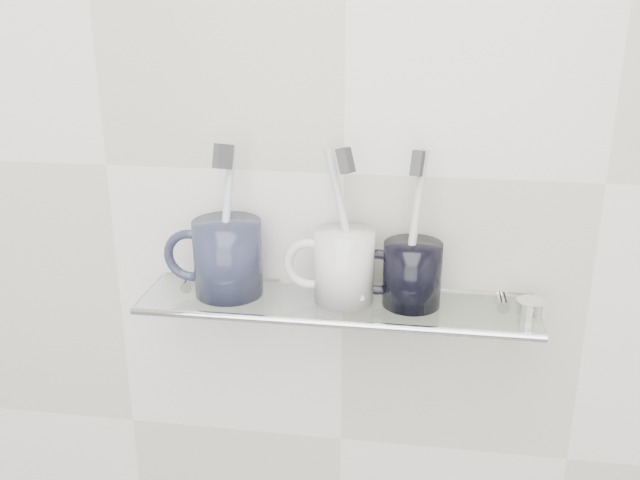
% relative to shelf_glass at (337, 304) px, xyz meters
% --- Properties ---
extents(wall_back, '(2.50, 0.00, 2.50)m').
position_rel_shelf_glass_xyz_m(wall_back, '(0.00, 0.06, 0.15)').
color(wall_back, silver).
rests_on(wall_back, ground).
extents(shelf_glass, '(0.50, 0.12, 0.01)m').
position_rel_shelf_glass_xyz_m(shelf_glass, '(0.00, 0.00, 0.00)').
color(shelf_glass, silver).
rests_on(shelf_glass, wall_back).
extents(shelf_rail, '(0.50, 0.01, 0.01)m').
position_rel_shelf_glass_xyz_m(shelf_rail, '(0.00, -0.06, 0.00)').
color(shelf_rail, silver).
rests_on(shelf_rail, shelf_glass).
extents(bracket_left, '(0.02, 0.03, 0.02)m').
position_rel_shelf_glass_xyz_m(bracket_left, '(-0.21, 0.05, -0.01)').
color(bracket_left, silver).
rests_on(bracket_left, wall_back).
extents(bracket_right, '(0.02, 0.03, 0.02)m').
position_rel_shelf_glass_xyz_m(bracket_right, '(0.21, 0.05, -0.01)').
color(bracket_right, silver).
rests_on(bracket_right, wall_back).
extents(mug_left, '(0.10, 0.10, 0.10)m').
position_rel_shelf_glass_xyz_m(mug_left, '(-0.14, 0.00, 0.05)').
color(mug_left, '#1A1D31').
rests_on(mug_left, shelf_glass).
extents(mug_left_handle, '(0.07, 0.01, 0.07)m').
position_rel_shelf_glass_xyz_m(mug_left_handle, '(-0.19, 0.00, 0.05)').
color(mug_left_handle, '#1A1D31').
rests_on(mug_left_handle, mug_left).
extents(toothbrush_left, '(0.03, 0.06, 0.19)m').
position_rel_shelf_glass_xyz_m(toothbrush_left, '(-0.14, 0.00, 0.10)').
color(toothbrush_left, silver).
rests_on(toothbrush_left, mug_left).
extents(bristles_left, '(0.02, 0.03, 0.04)m').
position_rel_shelf_glass_xyz_m(bristles_left, '(-0.14, 0.00, 0.19)').
color(bristles_left, '#37383A').
rests_on(bristles_left, toothbrush_left).
extents(mug_center, '(0.08, 0.08, 0.09)m').
position_rel_shelf_glass_xyz_m(mug_center, '(0.01, 0.00, 0.05)').
color(mug_center, silver).
rests_on(mug_center, shelf_glass).
extents(mug_center_handle, '(0.07, 0.01, 0.07)m').
position_rel_shelf_glass_xyz_m(mug_center_handle, '(-0.04, 0.00, 0.05)').
color(mug_center_handle, silver).
rests_on(mug_center_handle, mug_center).
extents(toothbrush_center, '(0.06, 0.06, 0.18)m').
position_rel_shelf_glass_xyz_m(toothbrush_center, '(0.01, 0.00, 0.10)').
color(toothbrush_center, '#B5B5BA').
rests_on(toothbrush_center, mug_center).
extents(bristles_center, '(0.02, 0.03, 0.04)m').
position_rel_shelf_glass_xyz_m(bristles_center, '(0.01, 0.00, 0.19)').
color(bristles_center, '#37383A').
rests_on(bristles_center, toothbrush_center).
extents(mug_right, '(0.08, 0.08, 0.08)m').
position_rel_shelf_glass_xyz_m(mug_right, '(0.09, 0.00, 0.04)').
color(mug_right, black).
rests_on(mug_right, shelf_glass).
extents(mug_right_handle, '(0.06, 0.01, 0.06)m').
position_rel_shelf_glass_xyz_m(mug_right_handle, '(0.05, 0.00, 0.04)').
color(mug_right_handle, black).
rests_on(mug_right_handle, mug_right).
extents(toothbrush_right, '(0.03, 0.05, 0.19)m').
position_rel_shelf_glass_xyz_m(toothbrush_right, '(0.09, 0.00, 0.10)').
color(toothbrush_right, beige).
rests_on(toothbrush_right, mug_right).
extents(bristles_right, '(0.02, 0.03, 0.03)m').
position_rel_shelf_glass_xyz_m(bristles_right, '(0.09, 0.00, 0.19)').
color(bristles_right, '#37383A').
rests_on(bristles_right, toothbrush_right).
extents(chrome_cap, '(0.04, 0.04, 0.01)m').
position_rel_shelf_glass_xyz_m(chrome_cap, '(0.24, 0.00, 0.01)').
color(chrome_cap, silver).
rests_on(chrome_cap, shelf_glass).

